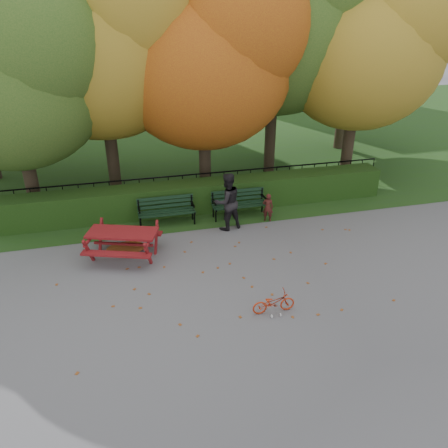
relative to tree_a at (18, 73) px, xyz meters
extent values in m
plane|color=slate|center=(5.19, -5.58, -4.52)|extent=(90.00, 90.00, 0.00)
plane|color=#203E19|center=(5.19, 8.42, -4.52)|extent=(90.00, 90.00, 0.00)
cube|color=tan|center=(13.19, 22.42, 1.48)|extent=(9.00, 6.00, 12.00)
cube|color=black|center=(5.19, -1.08, -4.02)|extent=(13.00, 0.90, 1.00)
cube|color=black|center=(5.19, -0.28, -4.44)|extent=(14.00, 0.04, 0.04)
cube|color=black|center=(5.19, -0.28, -3.52)|extent=(14.00, 0.04, 0.04)
cylinder|color=black|center=(-1.31, -0.28, -4.02)|extent=(0.03, 0.03, 1.00)
cylinder|color=black|center=(2.19, -0.28, -4.02)|extent=(0.03, 0.03, 1.00)
cylinder|color=black|center=(5.19, -0.28, -4.02)|extent=(0.03, 0.03, 1.00)
cylinder|color=black|center=(8.19, -0.28, -4.02)|extent=(0.03, 0.03, 1.00)
cylinder|color=black|center=(11.69, -0.28, -4.02)|extent=(0.03, 0.03, 1.00)
cylinder|color=#30231A|center=(-0.31, 0.22, -3.21)|extent=(0.44, 0.44, 2.62)
ellipsoid|color=#284E1A|center=(-0.31, 0.22, -0.40)|extent=(5.60, 5.60, 5.04)
sphere|color=#284E1A|center=(0.67, -0.48, 0.86)|extent=(4.20, 4.20, 4.20)
cylinder|color=#30231A|center=(2.39, 1.42, -2.95)|extent=(0.44, 0.44, 3.15)
ellipsoid|color=olive|center=(2.39, 1.42, 0.43)|extent=(6.40, 6.40, 5.76)
sphere|color=olive|center=(3.51, 0.62, 1.87)|extent=(4.80, 4.80, 4.80)
cylinder|color=#30231A|center=(5.69, 0.62, -3.12)|extent=(0.44, 0.44, 2.80)
ellipsoid|color=#943213|center=(5.69, 0.62, -0.12)|extent=(6.00, 6.00, 5.40)
sphere|color=#943213|center=(6.74, -0.13, 1.23)|extent=(4.50, 4.50, 4.50)
cylinder|color=#30231A|center=(8.69, 1.92, -2.77)|extent=(0.44, 0.44, 3.50)
ellipsoid|color=#284E1A|center=(8.69, 1.92, 0.98)|extent=(6.80, 6.80, 6.12)
cylinder|color=#30231A|center=(11.39, 0.42, -3.03)|extent=(0.44, 0.44, 2.97)
ellipsoid|color=olive|center=(11.39, 0.42, 0.15)|extent=(5.80, 5.80, 5.22)
sphere|color=olive|center=(12.40, -0.30, 1.46)|extent=(4.35, 4.35, 4.35)
cylinder|color=#30231A|center=(13.19, 4.42, -2.95)|extent=(0.44, 0.44, 3.15)
ellipsoid|color=#284E1A|center=(13.19, 4.42, 0.43)|extent=(6.00, 6.00, 5.40)
sphere|color=#284E1A|center=(14.24, 3.67, 1.78)|extent=(4.50, 4.50, 4.50)
cube|color=black|center=(3.89, -2.16, -4.08)|extent=(1.80, 0.12, 0.04)
cube|color=black|center=(3.89, -1.98, -4.08)|extent=(1.80, 0.12, 0.04)
cube|color=black|center=(3.89, -1.80, -4.08)|extent=(1.80, 0.12, 0.04)
cube|color=black|center=(3.89, -1.71, -3.97)|extent=(1.80, 0.05, 0.10)
cube|color=black|center=(3.89, -1.71, -3.82)|extent=(1.80, 0.05, 0.10)
cube|color=black|center=(3.89, -1.71, -3.69)|extent=(1.80, 0.05, 0.10)
cube|color=black|center=(3.04, -1.98, -4.10)|extent=(0.05, 0.55, 0.06)
cube|color=black|center=(3.04, -1.71, -3.88)|extent=(0.05, 0.05, 0.41)
cylinder|color=black|center=(3.04, -2.16, -4.30)|extent=(0.05, 0.05, 0.44)
cylinder|color=black|center=(3.04, -1.80, -4.30)|extent=(0.05, 0.05, 0.44)
cube|color=black|center=(3.04, -1.96, -3.90)|extent=(0.05, 0.45, 0.04)
cube|color=black|center=(4.74, -1.98, -4.10)|extent=(0.05, 0.55, 0.06)
cube|color=black|center=(4.74, -1.71, -3.88)|extent=(0.05, 0.05, 0.41)
cylinder|color=black|center=(4.74, -2.16, -4.30)|extent=(0.05, 0.05, 0.44)
cylinder|color=black|center=(4.74, -1.80, -4.30)|extent=(0.05, 0.05, 0.44)
cube|color=black|center=(4.74, -1.96, -3.90)|extent=(0.05, 0.45, 0.04)
cube|color=black|center=(6.29, -2.16, -4.08)|extent=(1.80, 0.12, 0.04)
cube|color=black|center=(6.29, -1.98, -4.08)|extent=(1.80, 0.12, 0.04)
cube|color=black|center=(6.29, -1.80, -4.08)|extent=(1.80, 0.12, 0.04)
cube|color=black|center=(6.29, -1.71, -3.97)|extent=(1.80, 0.05, 0.10)
cube|color=black|center=(6.29, -1.71, -3.82)|extent=(1.80, 0.05, 0.10)
cube|color=black|center=(6.29, -1.71, -3.69)|extent=(1.80, 0.05, 0.10)
cube|color=black|center=(5.44, -1.98, -4.10)|extent=(0.05, 0.55, 0.06)
cube|color=black|center=(5.44, -1.71, -3.88)|extent=(0.05, 0.05, 0.41)
cylinder|color=black|center=(5.44, -2.16, -4.30)|extent=(0.05, 0.05, 0.44)
cylinder|color=black|center=(5.44, -1.80, -4.30)|extent=(0.05, 0.05, 0.44)
cube|color=black|center=(5.44, -1.96, -3.90)|extent=(0.05, 0.45, 0.04)
cube|color=black|center=(7.14, -1.98, -4.10)|extent=(0.05, 0.55, 0.06)
cube|color=black|center=(7.14, -1.71, -3.88)|extent=(0.05, 0.05, 0.41)
cylinder|color=black|center=(7.14, -2.16, -4.30)|extent=(0.05, 0.05, 0.44)
cylinder|color=black|center=(7.14, -1.80, -4.30)|extent=(0.05, 0.05, 0.44)
cube|color=black|center=(7.14, -1.96, -3.90)|extent=(0.05, 0.45, 0.04)
cube|color=maroon|center=(2.46, -3.68, -3.75)|extent=(2.03, 1.36, 0.06)
cube|color=maroon|center=(2.25, -4.27, -4.06)|extent=(1.85, 0.87, 0.05)
cube|color=maroon|center=(2.67, -3.10, -4.06)|extent=(1.85, 0.87, 0.05)
cube|color=maroon|center=(1.54, -3.85, -4.10)|extent=(0.24, 0.53, 0.91)
cube|color=maroon|center=(1.85, -2.97, -4.10)|extent=(0.24, 0.53, 0.91)
cube|color=maroon|center=(1.70, -3.41, -3.83)|extent=(0.53, 1.34, 0.06)
cube|color=maroon|center=(3.07, -4.40, -4.10)|extent=(0.24, 0.53, 0.91)
cube|color=maroon|center=(3.38, -3.52, -4.10)|extent=(0.24, 0.53, 0.91)
cube|color=maroon|center=(3.23, -3.96, -3.83)|extent=(0.53, 1.34, 0.06)
cube|color=maroon|center=(2.46, -3.68, -4.10)|extent=(1.59, 0.62, 0.06)
ellipsoid|color=brown|center=(2.52, -3.25, -4.48)|extent=(1.24, 0.94, 0.08)
imported|color=#421815|center=(7.09, -2.48, -4.04)|extent=(0.41, 0.35, 0.95)
imported|color=black|center=(5.68, -2.68, -3.60)|extent=(1.04, 0.91, 1.83)
imported|color=#B72F10|center=(5.65, -7.01, -4.26)|extent=(1.00, 0.36, 0.52)
camera|label=1|loc=(2.58, -14.55, 1.80)|focal=35.00mm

